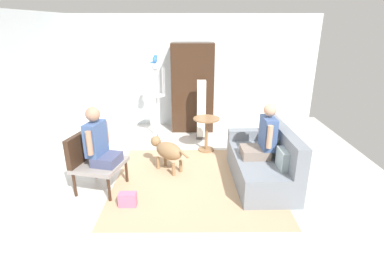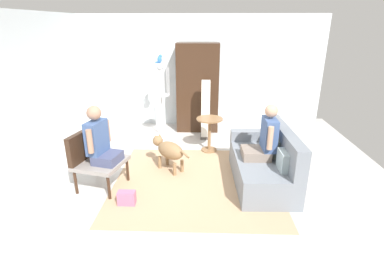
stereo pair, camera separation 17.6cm
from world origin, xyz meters
name	(u,v)px [view 1 (the left image)]	position (x,y,z in m)	size (l,w,h in m)	color
ground_plane	(189,178)	(0.00, 0.00, 0.00)	(6.71, 6.71, 0.00)	beige
back_wall	(189,72)	(0.00, 2.86, 1.29)	(5.96, 0.12, 2.57)	silver
left_wall	(15,97)	(-2.74, 0.30, 1.29)	(0.12, 6.19, 2.57)	silver
area_rug	(195,181)	(0.10, -0.12, 0.00)	(2.55, 2.50, 0.01)	tan
couch	(264,162)	(1.19, -0.07, 0.31)	(0.86, 1.66, 0.88)	slate
armchair	(92,158)	(-1.45, -0.30, 0.50)	(0.79, 0.80, 0.87)	#382316
person_on_couch	(263,137)	(1.13, -0.09, 0.75)	(0.49, 0.55, 0.84)	gray
person_on_armchair	(99,141)	(-1.30, -0.33, 0.78)	(0.49, 0.53, 0.85)	#444A6C
round_end_table	(206,130)	(0.33, 1.13, 0.43)	(0.51, 0.51, 0.67)	olive
dog	(167,150)	(-0.37, 0.29, 0.36)	(0.67, 0.62, 0.57)	olive
bird_cage_stand	(157,103)	(-0.69, 1.88, 0.77)	(0.37, 0.37, 1.60)	silver
parrot	(155,59)	(-0.70, 1.88, 1.68)	(0.17, 0.10, 0.17)	blue
column_lamp	(201,111)	(0.26, 1.80, 0.63)	(0.20, 0.20, 1.27)	#4C4742
armoire_cabinet	(192,88)	(0.07, 2.45, 0.99)	(0.94, 0.56, 1.97)	#382316
handbag	(128,200)	(-0.84, -0.80, 0.10)	(0.24, 0.13, 0.20)	#D8668C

